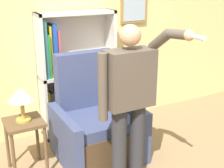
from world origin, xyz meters
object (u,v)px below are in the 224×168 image
at_px(bookcase, 70,75).
at_px(table_lamp, 21,95).
at_px(armchair, 95,126).
at_px(person_standing, 129,98).
at_px(side_table, 25,131).

xyz_separation_m(bookcase, table_lamp, (-0.78, -0.67, 0.08)).
xyz_separation_m(bookcase, armchair, (0.03, -0.70, -0.44)).
xyz_separation_m(armchair, person_standing, (0.05, -0.67, 0.57)).
bearing_deg(armchair, person_standing, -85.80).
bearing_deg(armchair, table_lamp, 177.81).
bearing_deg(side_table, bookcase, 40.66).
height_order(side_table, table_lamp, table_lamp).
relative_size(armchair, side_table, 2.00).
relative_size(side_table, table_lamp, 1.61).
distance_m(person_standing, side_table, 1.20).
relative_size(person_standing, side_table, 2.71).
relative_size(bookcase, side_table, 2.71).
relative_size(person_standing, table_lamp, 4.36).
bearing_deg(bookcase, person_standing, -86.61).
bearing_deg(side_table, table_lamp, 135.00).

